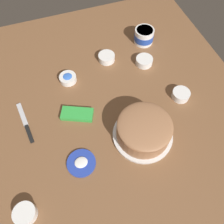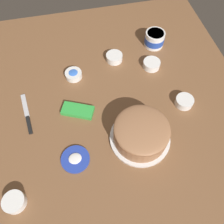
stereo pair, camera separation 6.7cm
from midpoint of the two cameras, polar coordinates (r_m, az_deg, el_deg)
name	(u,v)px [view 1 (the left image)]	position (r m, az deg, el deg)	size (l,w,h in m)	color
ground_plane	(97,106)	(1.16, -5.41, 1.46)	(1.54, 1.54, 0.00)	brown
frosted_cake	(144,130)	(1.04, 6.04, -4.59)	(0.28, 0.28, 0.12)	white
frosting_tub	(144,36)	(1.44, 6.53, 18.18)	(0.11, 0.11, 0.09)	white
frosting_tub_lid	(81,163)	(1.04, -9.48, -12.42)	(0.13, 0.13, 0.02)	#233DAD
spreading_knife	(26,126)	(1.18, -21.97, -3.24)	(0.05, 0.24, 0.01)	silver
sprinkle_bowl_yellow	(181,95)	(1.21, 15.16, 4.12)	(0.09, 0.09, 0.04)	white
sprinkle_bowl_orange	(25,214)	(1.03, -22.62, -22.31)	(0.09, 0.09, 0.04)	white
sprinkle_bowl_green	(144,61)	(1.33, 6.52, 12.37)	(0.09, 0.09, 0.04)	white
sprinkle_bowl_rainbow	(107,57)	(1.34, -2.82, 13.29)	(0.09, 0.09, 0.04)	white
sprinkle_bowl_blue	(68,78)	(1.27, -12.36, 8.12)	(0.09, 0.09, 0.04)	white
candy_box_lower	(77,114)	(1.14, -10.28, -0.60)	(0.15, 0.07, 0.02)	green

